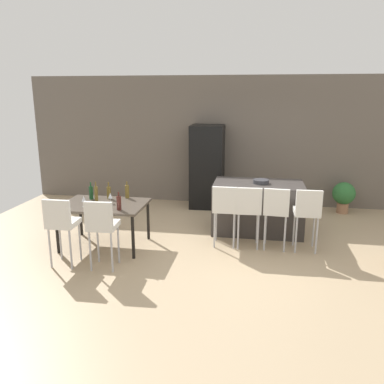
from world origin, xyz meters
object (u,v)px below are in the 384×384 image
object	(u,v)px
bar_chair_left	(225,206)
bar_chair_middle	(249,207)
wine_bottle_corner	(91,192)
refrigerator	(207,167)
dining_chair_far	(102,224)
wine_bottle_near	(119,203)
wine_bottle_inner	(96,194)
potted_plant	(344,195)
kitchen_island	(258,207)
bar_chair_far	(307,210)
wine_bottle_right	(127,191)
dining_chair_near	(61,221)
dining_table	(104,207)
wine_glass_left	(84,199)
wine_glass_middle	(110,196)
bar_chair_right	(276,209)
wine_bottle_far	(109,192)
fruit_bowl	(261,181)

from	to	relation	value
bar_chair_left	bar_chair_middle	distance (m)	0.39
wine_bottle_corner	refrigerator	distance (m)	2.94
dining_chair_far	wine_bottle_near	xyz separation A→B (m)	(0.06, 0.56, 0.16)
bar_chair_left	refrigerator	bearing A→B (deg)	104.54
wine_bottle_inner	potted_plant	bearing A→B (deg)	29.05
kitchen_island	bar_chair_middle	xyz separation A→B (m)	(-0.15, -0.85, 0.24)
wine_bottle_corner	kitchen_island	bearing A→B (deg)	18.17
bar_chair_far	wine_bottle_right	bearing A→B (deg)	178.29
dining_chair_near	wine_bottle_right	distance (m)	1.40
dining_chair_near	potted_plant	size ratio (longest dim) A/B	1.56
bar_chair_middle	dining_table	xyz separation A→B (m)	(-2.37, -0.33, -0.02)
dining_chair_far	potted_plant	world-z (taller)	dining_chair_far
dining_table	wine_bottle_corner	xyz separation A→B (m)	(-0.32, 0.25, 0.18)
dining_chair_near	refrigerator	xyz separation A→B (m)	(1.69, 3.49, 0.22)
kitchen_island	wine_bottle_corner	bearing A→B (deg)	-161.83
dining_table	wine_glass_left	distance (m)	0.37
dining_table	wine_glass_middle	world-z (taller)	wine_glass_middle
bar_chair_right	wine_glass_left	xyz separation A→B (m)	(-3.05, -0.54, 0.17)
bar_chair_right	bar_chair_far	size ratio (longest dim) A/B	1.00
kitchen_island	wine_bottle_far	size ratio (longest dim) A/B	5.62
wine_bottle_near	wine_bottle_inner	xyz separation A→B (m)	(-0.55, 0.42, 0.02)
bar_chair_middle	wine_glass_middle	bearing A→B (deg)	-173.07
wine_bottle_far	refrigerator	xyz separation A→B (m)	(1.41, 2.31, 0.07)
wine_glass_middle	potted_plant	bearing A→B (deg)	31.39
wine_bottle_far	wine_glass_left	bearing A→B (deg)	-111.05
dining_chair_near	wine_glass_middle	bearing A→B (deg)	65.33
wine_bottle_near	fruit_bowl	world-z (taller)	wine_bottle_near
bar_chair_left	potted_plant	size ratio (longest dim) A/B	1.56
wine_bottle_inner	wine_glass_left	distance (m)	0.35
dining_chair_far	wine_bottle_corner	xyz separation A→B (m)	(-0.63, 1.09, 0.16)
kitchen_island	fruit_bowl	size ratio (longest dim) A/B	5.67
bar_chair_left	wine_bottle_near	xyz separation A→B (m)	(-1.61, -0.61, 0.16)
bar_chair_left	wine_bottle_corner	bearing A→B (deg)	-177.98
bar_chair_far	wine_bottle_right	xyz separation A→B (m)	(-3.03, 0.09, 0.16)
wine_glass_left	potted_plant	xyz separation A→B (m)	(4.57, 2.84, -0.46)
refrigerator	dining_table	bearing A→B (deg)	-117.61
refrigerator	fruit_bowl	size ratio (longest dim) A/B	6.42
bar_chair_far	refrigerator	size ratio (longest dim) A/B	0.57
dining_chair_near	wine_bottle_near	distance (m)	0.90
refrigerator	potted_plant	bearing A→B (deg)	-0.19
wine_bottle_corner	dining_table	bearing A→B (deg)	-37.70
wine_bottle_near	wine_glass_middle	bearing A→B (deg)	128.76
bar_chair_middle	wine_bottle_near	size ratio (longest dim) A/B	3.69
wine_bottle_inner	wine_bottle_right	size ratio (longest dim) A/B	1.14
wine_bottle_right	refrigerator	bearing A→B (deg)	63.45
wine_bottle_corner	wine_bottle_near	bearing A→B (deg)	-37.56
wine_bottle_right	wine_bottle_far	bearing A→B (deg)	-163.92
kitchen_island	dining_chair_far	distance (m)	3.01
kitchen_island	bar_chair_middle	distance (m)	0.90
dining_table	fruit_bowl	xyz separation A→B (m)	(2.56, 1.15, 0.28)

